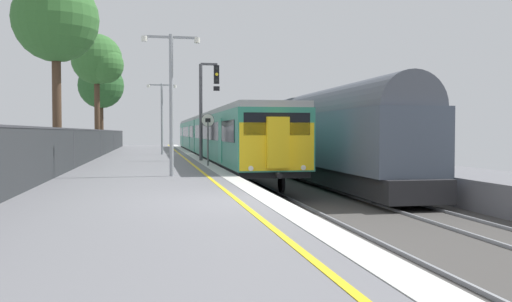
# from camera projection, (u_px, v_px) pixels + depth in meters

# --- Properties ---
(ground) EXTENTS (17.40, 110.00, 1.21)m
(ground) POSITION_uv_depth(u_px,v_px,m) (365.00, 224.00, 12.67)
(ground) COLOR slate
(commuter_train_at_platform) EXTENTS (2.83, 40.45, 3.81)m
(commuter_train_at_platform) POSITION_uv_depth(u_px,v_px,m) (214.00, 136.00, 38.71)
(commuter_train_at_platform) COLOR #2D846B
(commuter_train_at_platform) RESTS_ON ground
(freight_train_adjacent_track) EXTENTS (2.60, 58.58, 4.50)m
(freight_train_adjacent_track) POSITION_uv_depth(u_px,v_px,m) (253.00, 133.00, 45.67)
(freight_train_adjacent_track) COLOR #232326
(freight_train_adjacent_track) RESTS_ON ground
(signal_gantry) EXTENTS (1.10, 0.24, 5.25)m
(signal_gantry) POSITION_uv_depth(u_px,v_px,m) (206.00, 100.00, 29.21)
(signal_gantry) COLOR #47474C
(signal_gantry) RESTS_ON ground
(speed_limit_sign) EXTENTS (0.59, 0.08, 2.37)m
(speed_limit_sign) POSITION_uv_depth(u_px,v_px,m) (208.00, 132.00, 24.56)
(speed_limit_sign) COLOR #59595B
(speed_limit_sign) RESTS_ON ground
(platform_lamp_mid) EXTENTS (2.00, 0.20, 4.91)m
(platform_lamp_mid) POSITION_uv_depth(u_px,v_px,m) (171.00, 91.00, 18.80)
(platform_lamp_mid) COLOR #93999E
(platform_lamp_mid) RESTS_ON ground
(platform_lamp_far) EXTENTS (2.00, 0.20, 4.86)m
(platform_lamp_far) POSITION_uv_depth(u_px,v_px,m) (162.00, 112.00, 37.25)
(platform_lamp_far) COLOR #93999E
(platform_lamp_far) RESTS_ON ground
(background_tree_left) EXTENTS (3.93, 3.93, 8.73)m
(background_tree_left) POSITION_uv_depth(u_px,v_px,m) (55.00, 22.00, 25.19)
(background_tree_left) COLOR #473323
(background_tree_left) RESTS_ON ground
(background_tree_centre) EXTENTS (3.56, 3.44, 8.26)m
(background_tree_centre) POSITION_uv_depth(u_px,v_px,m) (99.00, 61.00, 37.15)
(background_tree_centre) COLOR #473323
(background_tree_centre) RESTS_ON ground
(background_tree_right) EXTENTS (3.93, 3.93, 7.55)m
(background_tree_right) POSITION_uv_depth(u_px,v_px,m) (101.00, 87.00, 47.20)
(background_tree_right) COLOR #473323
(background_tree_right) RESTS_ON ground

